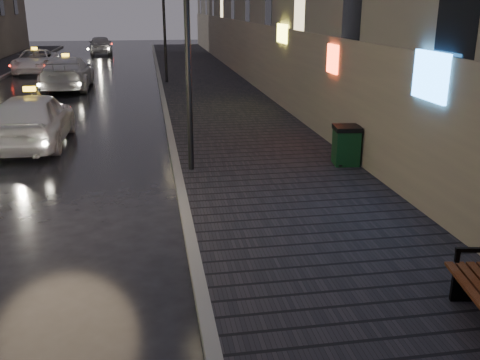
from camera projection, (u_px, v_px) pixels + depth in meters
The scene contains 10 objects.
ground at pixel (95, 309), 7.52m from camera, with size 120.00×120.00×0.00m, color black.
sidewalk at pixel (207, 85), 27.78m from camera, with size 4.60×58.00×0.15m, color black.
curb at pixel (161, 86), 27.40m from camera, with size 0.20×58.00×0.15m, color slate.
lamp_near at pixel (187, 31), 12.34m from camera, with size 0.36×0.36×5.28m.
lamp_far at pixel (164, 16), 27.32m from camera, with size 0.36×0.36×5.28m.
trash_bin at pixel (346, 145), 13.63m from camera, with size 0.73×0.73×1.01m.
taxi_near at pixel (33, 119), 15.99m from camera, with size 1.93×4.80×1.64m, color silver.
taxi_mid at pixel (67, 73), 26.70m from camera, with size 2.27×5.58×1.62m, color silver.
taxi_far at pixel (36, 61), 33.33m from camera, with size 2.34×5.07×1.41m, color white.
car_far at pixel (100, 45), 45.51m from camera, with size 1.84×4.57×1.56m, color gray.
Camera 1 is at (0.91, -6.82, 4.08)m, focal length 40.00 mm.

